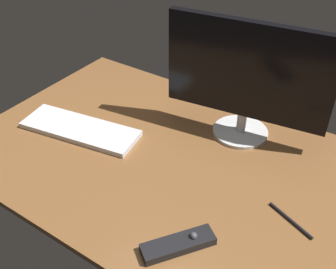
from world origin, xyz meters
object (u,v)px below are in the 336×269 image
monitor (248,77)px  media_remote (179,244)px  keyboard (80,129)px  pen (290,220)px

monitor → media_remote: monitor is taller
monitor → keyboard: (-45.95, -29.95, -20.85)cm
media_remote → pen: size_ratio=1.25×
pen → media_remote: bearing=-108.6°
monitor → media_remote: (8.37, -51.83, -20.60)cm
keyboard → media_remote: (54.32, -21.88, 0.25)cm
media_remote → pen: media_remote is taller
media_remote → pen: 30.97cm
keyboard → monitor: bearing=23.1°
keyboard → pen: (74.37, 1.71, -0.50)cm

